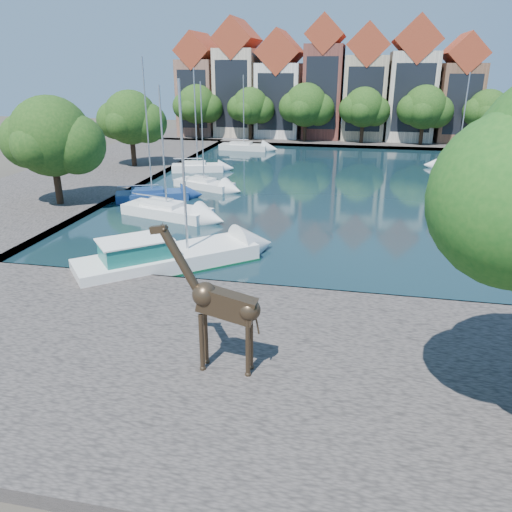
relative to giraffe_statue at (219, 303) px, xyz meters
The scene contains 30 objects.
ground 8.56m from the giraffe_statue, 71.49° to the left, with size 160.00×160.00×0.00m, color #38332B.
water_basin 31.82m from the giraffe_statue, 85.41° to the left, with size 38.00×50.00×0.08m, color black.
near_quay 3.85m from the giraffe_statue, 12.75° to the left, with size 50.00×14.00×0.50m, color #534C48.
far_quay 63.69m from the giraffe_statue, 87.72° to the left, with size 60.00×16.00×0.50m, color #534C48.
left_quay 38.85m from the giraffe_statue, 125.43° to the left, with size 14.00×52.00×0.50m, color #534C48.
townhouse_west_end 66.91m from the giraffe_statue, 107.85° to the left, with size 5.44×9.18×14.93m.
townhouse_west_mid 65.39m from the giraffe_statue, 102.82° to the left, with size 5.94×9.18×16.79m.
townhouse_west_inner 64.20m from the giraffe_statue, 97.14° to the left, with size 6.43×9.18×15.15m.
townhouse_center 63.80m from the giraffe_statue, 91.32° to the left, with size 5.44×9.18×16.93m.
townhouse_east_inner 63.89m from the giraffe_statue, 85.92° to the left, with size 5.94×9.18×15.79m.
townhouse_east_mid 64.71m from the giraffe_statue, 80.15° to the left, with size 6.43×9.18×16.65m.
townhouse_east_end 66.06m from the giraffe_statue, 74.58° to the left, with size 5.44×9.18×14.43m.
far_tree_far_west 61.25m from the giraffe_statue, 108.44° to the left, with size 7.28×5.60×7.68m.
far_tree_west 59.20m from the giraffe_statue, 101.08° to the left, with size 6.76×5.20×7.36m.
far_tree_mid_west 58.21m from the giraffe_statue, 93.31° to the left, with size 7.80×6.00×8.00m.
far_tree_mid_east 58.29m from the giraffe_statue, 85.44° to the left, with size 7.02×5.40×7.52m.
far_tree_east 59.47m from the giraffe_statue, 77.72° to the left, with size 7.54×5.80×7.84m.
far_tree_far_east 61.66m from the giraffe_statue, 70.44° to the left, with size 6.76×5.20×7.36m.
side_tree_left_near 26.94m from the giraffe_statue, 133.17° to the left, with size 7.80×6.00×8.20m.
side_tree_left_far 40.56m from the giraffe_statue, 118.56° to the left, with size 7.28×5.60×7.88m.
giraffe_statue is the anchor object (origin of this frame).
motorsailer 11.29m from the giraffe_statue, 122.32° to the left, with size 9.52×8.76×10.00m.
sailboat_left_a 21.62m from the giraffe_statue, 116.14° to the left, with size 7.28×4.19×9.37m.
sailboat_left_b 26.87m from the giraffe_statue, 117.76° to the left, with size 6.26×4.30×11.27m.
sailboat_left_c 30.31m from the giraffe_statue, 108.26° to the left, with size 6.09×4.04×9.33m.
sailboat_left_d 38.25m from the giraffe_statue, 109.06° to the left, with size 5.71×3.34×10.40m.
sailboat_left_e 52.33m from the giraffe_statue, 101.95° to the left, with size 6.54×2.59×9.47m.
sailboat_right_b 26.09m from the giraffe_statue, 55.97° to the left, with size 6.83×3.47×10.88m.
sailboat_right_c 35.28m from the giraffe_statue, 61.93° to the left, with size 5.90×2.32×9.75m.
sailboat_right_d 45.53m from the giraffe_statue, 70.84° to the left, with size 4.96×2.15×9.97m.
Camera 1 is at (1.79, -22.33, 10.67)m, focal length 35.00 mm.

